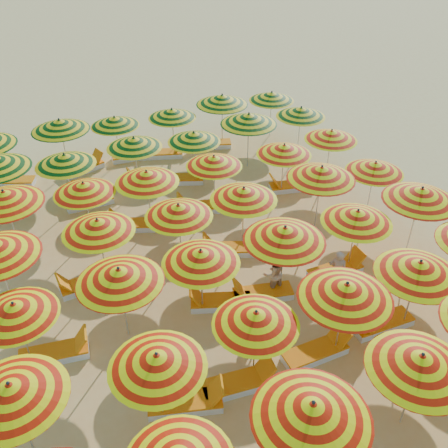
{
  "coord_description": "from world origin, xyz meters",
  "views": [
    {
      "loc": [
        -4.91,
        -10.49,
        10.08
      ],
      "look_at": [
        0.0,
        0.5,
        1.6
      ],
      "focal_mm": 40.0,
      "sensor_mm": 36.0,
      "label": 1
    }
  ],
  "objects_px": {
    "umbrella_20": "(201,257)",
    "umbrella_43": "(60,125)",
    "umbrella_29": "(375,167)",
    "umbrella_40": "(249,119)",
    "umbrella_35": "(331,135)",
    "lounger_26": "(84,168)",
    "umbrella_18": "(15,310)",
    "umbrella_33": "(214,161)",
    "umbrella_15": "(346,291)",
    "lounger_14": "(261,293)",
    "umbrella_21": "(285,234)",
    "beachgoer_a": "(337,271)",
    "umbrella_44": "(115,121)",
    "umbrella_47": "(272,96)",
    "umbrella_26": "(179,211)",
    "umbrella_14": "(256,318)",
    "lounger_20": "(291,186)",
    "umbrella_32": "(147,177)",
    "umbrella_34": "(284,150)",
    "umbrella_23": "(421,194)",
    "lounger_10": "(381,324)",
    "umbrella_12": "(11,391)",
    "umbrella_46": "(222,100)",
    "umbrella_28": "(321,173)",
    "lounger_15": "(336,270)",
    "umbrella_27": "(244,194)",
    "lounger_28": "(164,153)",
    "umbrella_31": "(84,188)",
    "lounger_8": "(239,383)",
    "lounger_19": "(200,207)",
    "umbrella_30": "(5,198)",
    "umbrella_41": "(301,112)",
    "lounger_22": "(91,201)",
    "umbrella_16": "(419,268)",
    "lounger_9": "(316,352)",
    "lounger_13": "(219,302)",
    "lounger_17": "(229,249)",
    "lounger_27": "(133,155)",
    "umbrella_9": "(420,362)",
    "lounger_7": "(187,403)",
    "umbrella_37": "(65,160)",
    "lounger_16": "(88,283)",
    "lounger_12": "(56,353)",
    "beachgoer_b": "(273,272)",
    "lounger_24": "(183,179)",
    "umbrella_8": "(312,411)",
    "lounger_23": "(149,179)",
    "umbrella_13": "(157,361)",
    "umbrella_45": "(172,113)"
  },
  "relations": [
    {
      "from": "umbrella_20",
      "to": "umbrella_43",
      "type": "distance_m",
      "value": 9.8
    },
    {
      "from": "umbrella_29",
      "to": "umbrella_40",
      "type": "bearing_deg",
      "value": 116.0
    },
    {
      "from": "umbrella_35",
      "to": "lounger_26",
      "type": "height_order",
      "value": "umbrella_35"
    },
    {
      "from": "umbrella_18",
      "to": "umbrella_33",
      "type": "distance_m",
      "value": 8.51
    },
    {
      "from": "umbrella_15",
      "to": "lounger_26",
      "type": "xyz_separation_m",
      "value": [
        -3.97,
        12.24,
        -1.97
      ]
    },
    {
      "from": "umbrella_33",
      "to": "lounger_14",
      "type": "height_order",
      "value": "umbrella_33"
    },
    {
      "from": "umbrella_21",
      "to": "beachgoer_a",
      "type": "bearing_deg",
      "value": -19.56
    },
    {
      "from": "umbrella_44",
      "to": "umbrella_47",
      "type": "relative_size",
      "value": 1.16
    },
    {
      "from": "umbrella_44",
      "to": "umbrella_40",
      "type": "bearing_deg",
      "value": -28.3
    },
    {
      "from": "umbrella_18",
      "to": "umbrella_26",
      "type": "xyz_separation_m",
      "value": [
        4.83,
        2.27,
        0.06
      ]
    },
    {
      "from": "umbrella_14",
      "to": "umbrella_15",
      "type": "distance_m",
      "value": 2.23
    },
    {
      "from": "umbrella_35",
      "to": "lounger_20",
      "type": "distance_m",
      "value": 2.47
    },
    {
      "from": "umbrella_32",
      "to": "umbrella_34",
      "type": "relative_size",
      "value": 1.0
    },
    {
      "from": "umbrella_23",
      "to": "lounger_10",
      "type": "bearing_deg",
      "value": -141.05
    },
    {
      "from": "umbrella_12",
      "to": "umbrella_46",
      "type": "height_order",
      "value": "umbrella_46"
    },
    {
      "from": "umbrella_28",
      "to": "lounger_15",
      "type": "relative_size",
      "value": 1.52
    },
    {
      "from": "umbrella_27",
      "to": "umbrella_44",
      "type": "bearing_deg",
      "value": 106.92
    },
    {
      "from": "lounger_14",
      "to": "umbrella_27",
      "type": "bearing_deg",
      "value": -90.03
    },
    {
      "from": "lounger_28",
      "to": "umbrella_31",
      "type": "bearing_deg",
      "value": -113.95
    },
    {
      "from": "lounger_20",
      "to": "lounger_28",
      "type": "height_order",
      "value": "same"
    },
    {
      "from": "lounger_8",
      "to": "lounger_19",
      "type": "height_order",
      "value": "same"
    },
    {
      "from": "umbrella_23",
      "to": "lounger_14",
      "type": "xyz_separation_m",
      "value": [
        -5.37,
        -0.04,
        -1.98
      ]
    },
    {
      "from": "lounger_26",
      "to": "umbrella_30",
      "type": "bearing_deg",
      "value": -140.51
    },
    {
      "from": "umbrella_23",
      "to": "lounger_19",
      "type": "distance_m",
      "value": 7.48
    },
    {
      "from": "umbrella_18",
      "to": "umbrella_41",
      "type": "xyz_separation_m",
      "value": [
        12.01,
        7.17,
        0.07
      ]
    },
    {
      "from": "lounger_22",
      "to": "umbrella_31",
      "type": "bearing_deg",
      "value": -101.95
    },
    {
      "from": "beachgoer_a",
      "to": "umbrella_44",
      "type": "bearing_deg",
      "value": -29.11
    },
    {
      "from": "umbrella_23",
      "to": "lounger_20",
      "type": "bearing_deg",
      "value": 107.44
    },
    {
      "from": "umbrella_35",
      "to": "umbrella_16",
      "type": "bearing_deg",
      "value": -108.7
    },
    {
      "from": "lounger_9",
      "to": "lounger_13",
      "type": "xyz_separation_m",
      "value": [
        -1.53,
        2.66,
        0.0
      ]
    },
    {
      "from": "umbrella_28",
      "to": "lounger_14",
      "type": "distance_m",
      "value": 4.59
    },
    {
      "from": "umbrella_26",
      "to": "umbrella_41",
      "type": "relative_size",
      "value": 0.99
    },
    {
      "from": "umbrella_40",
      "to": "lounger_17",
      "type": "height_order",
      "value": "umbrella_40"
    },
    {
      "from": "umbrella_16",
      "to": "umbrella_41",
      "type": "distance_m",
      "value": 10.32
    },
    {
      "from": "lounger_22",
      "to": "lounger_27",
      "type": "bearing_deg",
      "value": 49.08
    },
    {
      "from": "umbrella_16",
      "to": "umbrella_23",
      "type": "distance_m",
      "value": 3.52
    },
    {
      "from": "umbrella_32",
      "to": "umbrella_47",
      "type": "relative_size",
      "value": 1.19
    },
    {
      "from": "umbrella_9",
      "to": "lounger_7",
      "type": "distance_m",
      "value": 5.17
    },
    {
      "from": "umbrella_37",
      "to": "lounger_16",
      "type": "height_order",
      "value": "umbrella_37"
    },
    {
      "from": "lounger_12",
      "to": "beachgoer_b",
      "type": "xyz_separation_m",
      "value": [
        6.17,
        -0.07,
        0.55
      ]
    },
    {
      "from": "umbrella_32",
      "to": "umbrella_34",
      "type": "xyz_separation_m",
      "value": [
        5.17,
        0.03,
        -0.09
      ]
    },
    {
      "from": "umbrella_31",
      "to": "lounger_27",
      "type": "bearing_deg",
      "value": 60.16
    },
    {
      "from": "lounger_24",
      "to": "lounger_26",
      "type": "xyz_separation_m",
      "value": [
        -3.41,
        2.53,
        0.0
      ]
    },
    {
      "from": "umbrella_8",
      "to": "umbrella_41",
      "type": "bearing_deg",
      "value": 59.44
    },
    {
      "from": "umbrella_46",
      "to": "lounger_23",
      "type": "height_order",
      "value": "umbrella_46"
    },
    {
      "from": "umbrella_13",
      "to": "umbrella_23",
      "type": "relative_size",
      "value": 0.9
    },
    {
      "from": "umbrella_41",
      "to": "lounger_13",
      "type": "height_order",
      "value": "umbrella_41"
    },
    {
      "from": "umbrella_45",
      "to": "umbrella_46",
      "type": "distance_m",
      "value": 2.31
    },
    {
      "from": "umbrella_27",
      "to": "umbrella_13",
      "type": "bearing_deg",
      "value": -131.16
    },
    {
      "from": "umbrella_26",
      "to": "umbrella_46",
      "type": "relative_size",
      "value": 0.88
    }
  ]
}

